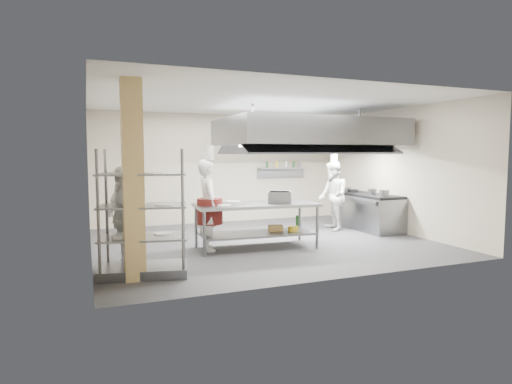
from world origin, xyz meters
name	(u,v)px	position (x,y,z in m)	size (l,w,h in m)	color
floor	(264,242)	(0.00, 0.00, 0.00)	(7.00, 7.00, 0.00)	#39393C
ceiling	(264,102)	(0.00, 0.00, 3.00)	(7.00, 7.00, 0.00)	silver
wall_back	(222,169)	(0.00, 3.00, 1.50)	(7.00, 7.00, 0.00)	#BDAF96
wall_left	(89,176)	(-3.50, 0.00, 1.50)	(6.00, 6.00, 0.00)	#BDAF96
wall_right	(395,171)	(3.50, 0.00, 1.50)	(6.00, 6.00, 0.00)	#BDAF96
column	(133,181)	(-2.90, -1.90, 1.50)	(0.30, 0.30, 3.00)	tan
exhaust_hood	(309,133)	(1.30, 0.40, 2.40)	(4.00, 2.50, 0.60)	slate
hood_strip_a	(273,146)	(0.40, 0.40, 2.08)	(1.60, 0.12, 0.04)	white
hood_strip_b	(341,147)	(2.20, 0.40, 2.08)	(1.60, 0.12, 0.04)	white
wall_shelf	(283,168)	(1.80, 2.84, 1.50)	(1.50, 0.28, 0.04)	slate
island	(256,226)	(-0.37, -0.50, 0.46)	(2.46, 1.03, 0.91)	gray
island_worktop	(256,205)	(-0.37, -0.50, 0.88)	(2.46, 1.03, 0.06)	slate
island_undershelf	(256,233)	(-0.37, -0.50, 0.30)	(2.27, 0.92, 0.04)	slate
pass_rack	(143,213)	(-2.73, -1.68, 0.99)	(1.32, 0.77, 1.98)	slate
cooking_range	(368,213)	(3.08, 0.50, 0.42)	(0.80, 2.00, 0.84)	slate
range_top	(368,195)	(3.08, 0.50, 0.87)	(0.78, 1.96, 0.06)	black
chef_head	(208,205)	(-1.34, -0.35, 0.90)	(0.66, 0.43, 1.80)	silver
chef_line	(333,196)	(2.17, 0.69, 0.87)	(0.84, 0.66, 1.73)	silver
chef_plating	(123,218)	(-3.00, -1.18, 0.85)	(1.00, 0.42, 1.71)	white
griddle	(279,197)	(0.13, -0.52, 1.02)	(0.46, 0.36, 0.23)	slate
wicker_basket	(276,228)	(0.04, -0.53, 0.38)	(0.29, 0.20, 0.13)	olive
stockpot	(372,192)	(3.00, 0.23, 0.98)	(0.22, 0.22, 0.15)	gray
plate_stack	(144,235)	(-2.73, -1.68, 0.63)	(0.28, 0.28, 0.05)	white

